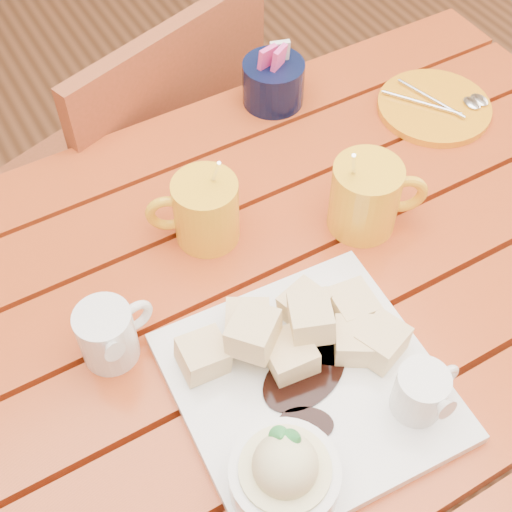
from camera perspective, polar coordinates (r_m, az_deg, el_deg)
table at (r=0.95m, az=1.45°, el=-8.27°), size 1.20×0.79×0.75m
dessert_plate at (r=0.77m, az=4.12°, el=-11.08°), size 0.29×0.29×0.11m
coffee_mug_left at (r=0.90m, az=-4.19°, el=3.70°), size 0.11×0.08×0.14m
coffee_mug_right at (r=0.92m, az=8.88°, el=4.77°), size 0.12×0.09×0.15m
cream_pitcher at (r=0.81m, az=-11.70°, el=-6.12°), size 0.09×0.08×0.08m
sugar_caddy at (r=1.10m, az=1.40°, el=13.78°), size 0.09×0.09×0.10m
orange_saucer at (r=1.14m, az=14.14°, el=11.50°), size 0.17×0.17×0.02m
chair_far at (r=1.41m, az=-8.61°, el=6.46°), size 0.51×0.51×0.85m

